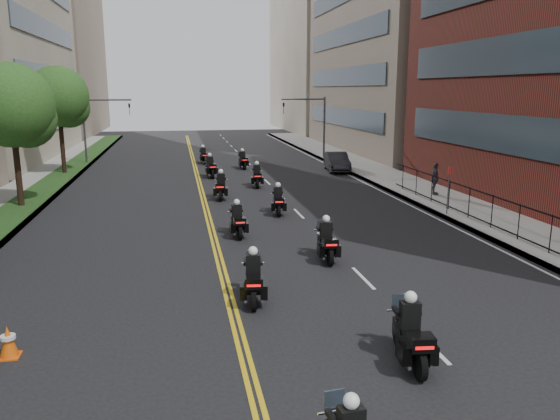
# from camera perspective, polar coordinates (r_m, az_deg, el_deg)

# --- Properties ---
(sidewalk_right) EXTENTS (4.00, 90.00, 0.15)m
(sidewalk_right) POSITION_cam_1_polar(r_m,az_deg,el_deg) (35.62, 14.13, 2.09)
(sidewalk_right) COLOR gray
(sidewalk_right) RESTS_ON ground
(sidewalk_left) EXTENTS (4.00, 90.00, 0.15)m
(sidewalk_left) POSITION_cam_1_polar(r_m,az_deg,el_deg) (33.64, -26.27, 0.57)
(sidewalk_left) COLOR gray
(sidewalk_left) RESTS_ON ground
(grass_strip) EXTENTS (2.00, 90.00, 0.04)m
(grass_strip) POSITION_cam_1_polar(r_m,az_deg,el_deg) (33.42, -24.97, 0.79)
(grass_strip) COLOR #203C16
(grass_strip) RESTS_ON sidewalk_left
(building_right_tan) EXTENTS (15.11, 28.00, 30.00)m
(building_right_tan) POSITION_cam_1_polar(r_m,az_deg,el_deg) (60.56, 14.00, 20.44)
(building_right_tan) COLOR gray
(building_right_tan) RESTS_ON ground
(building_right_far) EXTENTS (15.00, 28.00, 26.00)m
(building_right_far) POSITION_cam_1_polar(r_m,az_deg,el_deg) (88.46, 5.54, 16.82)
(building_right_far) COLOR gray
(building_right_far) RESTS_ON ground
(building_left_far) EXTENTS (16.00, 28.00, 26.00)m
(building_left_far) POSITION_cam_1_polar(r_m,az_deg,el_deg) (87.17, -24.35, 15.87)
(building_left_far) COLOR gray
(building_left_far) RESTS_ON ground
(iron_fence) EXTENTS (0.05, 28.00, 1.50)m
(iron_fence) POSITION_cam_1_polar(r_m,az_deg,el_deg) (23.94, 25.02, -1.67)
(iron_fence) COLOR black
(iron_fence) RESTS_ON sidewalk_right
(traffic_signal_right) EXTENTS (4.09, 0.20, 5.60)m
(traffic_signal_right) POSITION_cam_1_polar(r_m,az_deg,el_deg) (50.39, 3.59, 9.55)
(traffic_signal_right) COLOR #3F3F44
(traffic_signal_right) RESTS_ON ground
(traffic_signal_left) EXTENTS (4.09, 0.20, 5.60)m
(traffic_signal_left) POSITION_cam_1_polar(r_m,az_deg,el_deg) (49.30, -18.72, 8.86)
(traffic_signal_left) COLOR #3F3F44
(traffic_signal_left) RESTS_ON ground
(motorcycle_1) EXTENTS (0.68, 2.35, 1.74)m
(motorcycle_1) POSITION_cam_1_polar(r_m,az_deg,el_deg) (13.33, 13.49, -12.69)
(motorcycle_1) COLOR black
(motorcycle_1) RESTS_ON ground
(motorcycle_2) EXTENTS (0.68, 2.29, 1.69)m
(motorcycle_2) POSITION_cam_1_polar(r_m,az_deg,el_deg) (16.55, -2.80, -7.35)
(motorcycle_2) COLOR black
(motorcycle_2) RESTS_ON ground
(motorcycle_3) EXTENTS (0.60, 2.31, 1.70)m
(motorcycle_3) POSITION_cam_1_polar(r_m,az_deg,el_deg) (20.51, 4.88, -3.42)
(motorcycle_3) COLOR black
(motorcycle_3) RESTS_ON ground
(motorcycle_4) EXTENTS (0.51, 2.20, 1.62)m
(motorcycle_4) POSITION_cam_1_polar(r_m,az_deg,el_deg) (23.84, -4.47, -1.22)
(motorcycle_4) COLOR black
(motorcycle_4) RESTS_ON ground
(motorcycle_5) EXTENTS (0.65, 2.21, 1.64)m
(motorcycle_5) POSITION_cam_1_polar(r_m,az_deg,el_deg) (27.94, -0.20, 0.87)
(motorcycle_5) COLOR black
(motorcycle_5) RESTS_ON ground
(motorcycle_6) EXTENTS (0.71, 2.36, 1.74)m
(motorcycle_6) POSITION_cam_1_polar(r_m,az_deg,el_deg) (32.01, -6.18, 2.37)
(motorcycle_6) COLOR black
(motorcycle_6) RESTS_ON ground
(motorcycle_7) EXTENTS (0.63, 2.30, 1.69)m
(motorcycle_7) POSITION_cam_1_polar(r_m,az_deg,el_deg) (35.83, -2.43, 3.49)
(motorcycle_7) COLOR black
(motorcycle_7) RESTS_ON ground
(motorcycle_8) EXTENTS (0.71, 2.40, 1.77)m
(motorcycle_8) POSITION_cam_1_polar(r_m,az_deg,el_deg) (40.02, -7.30, 4.40)
(motorcycle_8) COLOR black
(motorcycle_8) RESTS_ON ground
(motorcycle_9) EXTENTS (0.58, 2.21, 1.63)m
(motorcycle_9) POSITION_cam_1_polar(r_m,az_deg,el_deg) (44.19, -3.92, 5.15)
(motorcycle_9) COLOR black
(motorcycle_9) RESTS_ON ground
(motorcycle_10) EXTENTS (0.60, 2.17, 1.60)m
(motorcycle_10) POSITION_cam_1_polar(r_m,az_deg,el_deg) (47.70, -8.01, 5.59)
(motorcycle_10) COLOR black
(motorcycle_10) RESTS_ON ground
(parked_sedan) EXTENTS (2.11, 4.62, 1.47)m
(parked_sedan) POSITION_cam_1_polar(r_m,az_deg,el_deg) (42.99, 5.97, 5.03)
(parked_sedan) COLOR black
(parked_sedan) RESTS_ON ground
(pedestrian_c) EXTENTS (0.86, 1.20, 1.89)m
(pedestrian_c) POSITION_cam_1_polar(r_m,az_deg,el_deg) (33.59, 15.89, 3.14)
(pedestrian_c) COLOR #3B3A41
(pedestrian_c) RESTS_ON sidewalk_right
(traffic_cone) EXTENTS (0.48, 0.48, 0.79)m
(traffic_cone) POSITION_cam_1_polar(r_m,az_deg,el_deg) (14.88, -26.52, -12.24)
(traffic_cone) COLOR #E5560C
(traffic_cone) RESTS_ON ground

